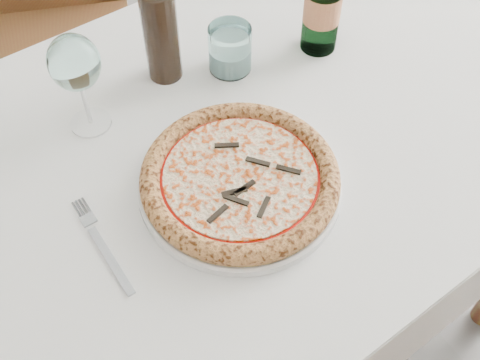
{
  "coord_description": "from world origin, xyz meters",
  "views": [
    {
      "loc": [
        -0.53,
        -0.82,
        1.53
      ],
      "look_at": [
        -0.22,
        -0.32,
        0.78
      ],
      "focal_mm": 45.0,
      "sensor_mm": 36.0,
      "label": 1
    }
  ],
  "objects_px": {
    "chair_far": "(46,8)",
    "wine_glass": "(75,65)",
    "tumbler": "(230,51)",
    "wine_bottle": "(160,26)",
    "dining_table": "(211,180)",
    "pizza": "(240,178)",
    "plate": "(240,184)"
  },
  "relations": [
    {
      "from": "chair_far",
      "to": "wine_glass",
      "type": "bearing_deg",
      "value": -99.17
    },
    {
      "from": "wine_glass",
      "to": "tumbler",
      "type": "relative_size",
      "value": 2.09
    },
    {
      "from": "wine_bottle",
      "to": "dining_table",
      "type": "bearing_deg",
      "value": -96.29
    },
    {
      "from": "pizza",
      "to": "chair_far",
      "type": "bearing_deg",
      "value": 92.37
    },
    {
      "from": "wine_glass",
      "to": "tumbler",
      "type": "distance_m",
      "value": 0.3
    },
    {
      "from": "chair_far",
      "to": "plate",
      "type": "height_order",
      "value": "chair_far"
    },
    {
      "from": "wine_bottle",
      "to": "pizza",
      "type": "bearing_deg",
      "value": -94.22
    },
    {
      "from": "chair_far",
      "to": "wine_bottle",
      "type": "bearing_deg",
      "value": -84.49
    },
    {
      "from": "dining_table",
      "to": "pizza",
      "type": "xyz_separation_m",
      "value": [
        -0.0,
        -0.1,
        0.11
      ]
    },
    {
      "from": "dining_table",
      "to": "tumbler",
      "type": "distance_m",
      "value": 0.24
    },
    {
      "from": "wine_glass",
      "to": "dining_table",
      "type": "bearing_deg",
      "value": -46.66
    },
    {
      "from": "wine_bottle",
      "to": "plate",
      "type": "bearing_deg",
      "value": -94.22
    },
    {
      "from": "tumbler",
      "to": "wine_bottle",
      "type": "distance_m",
      "value": 0.14
    },
    {
      "from": "dining_table",
      "to": "wine_glass",
      "type": "xyz_separation_m",
      "value": [
        -0.15,
        0.16,
        0.22
      ]
    },
    {
      "from": "plate",
      "to": "pizza",
      "type": "relative_size",
      "value": 1.03
    },
    {
      "from": "plate",
      "to": "chair_far",
      "type": "bearing_deg",
      "value": 92.37
    },
    {
      "from": "pizza",
      "to": "wine_bottle",
      "type": "relative_size",
      "value": 1.23
    },
    {
      "from": "wine_glass",
      "to": "pizza",
      "type": "bearing_deg",
      "value": -60.02
    },
    {
      "from": "pizza",
      "to": "wine_bottle",
      "type": "xyz_separation_m",
      "value": [
        0.02,
        0.3,
        0.08
      ]
    },
    {
      "from": "wine_glass",
      "to": "wine_bottle",
      "type": "relative_size",
      "value": 0.73
    },
    {
      "from": "dining_table",
      "to": "chair_far",
      "type": "relative_size",
      "value": 1.62
    },
    {
      "from": "wine_bottle",
      "to": "wine_glass",
      "type": "bearing_deg",
      "value": -165.12
    },
    {
      "from": "plate",
      "to": "tumbler",
      "type": "relative_size",
      "value": 3.64
    },
    {
      "from": "chair_far",
      "to": "wine_bottle",
      "type": "relative_size",
      "value": 3.62
    },
    {
      "from": "plate",
      "to": "wine_bottle",
      "type": "height_order",
      "value": "wine_bottle"
    },
    {
      "from": "chair_far",
      "to": "wine_glass",
      "type": "relative_size",
      "value": 4.96
    },
    {
      "from": "wine_glass",
      "to": "chair_far",
      "type": "bearing_deg",
      "value": 80.83
    },
    {
      "from": "chair_far",
      "to": "pizza",
      "type": "distance_m",
      "value": 0.97
    },
    {
      "from": "dining_table",
      "to": "wine_glass",
      "type": "distance_m",
      "value": 0.31
    },
    {
      "from": "chair_far",
      "to": "wine_bottle",
      "type": "distance_m",
      "value": 0.72
    },
    {
      "from": "plate",
      "to": "dining_table",
      "type": "bearing_deg",
      "value": 90.0
    },
    {
      "from": "dining_table",
      "to": "tumbler",
      "type": "bearing_deg",
      "value": 48.89
    }
  ]
}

